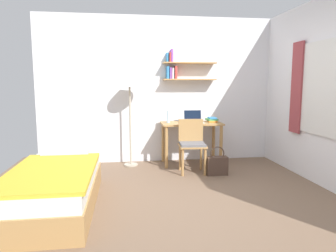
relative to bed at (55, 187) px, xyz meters
The scene contains 10 objects.
ground_plane 1.50m from the bed, ahead, with size 5.28×5.28×0.00m, color brown.
wall_back 2.74m from the bed, 53.71° to the left, with size 4.40×0.27×2.60m.
bed is the anchor object (origin of this frame).
desk 2.62m from the bed, 41.19° to the left, with size 1.05×0.55×0.74m.
desk_chair 2.23m from the bed, 33.10° to the left, with size 0.44×0.43×0.84m.
standing_lamp 2.27m from the bed, 62.90° to the left, with size 0.40×0.40×1.59m.
laptop 2.69m from the bed, 40.92° to the left, with size 0.34×0.23×0.23m.
water_bottle 2.40m from the bed, 48.28° to the left, with size 0.06×0.06×0.22m, color silver.
book_stack 2.97m from the bed, 36.84° to the left, with size 0.19×0.25×0.08m.
handbag 2.42m from the bed, 23.93° to the left, with size 0.32×0.13×0.45m.
Camera 1 is at (-0.68, -3.55, 1.41)m, focal length 32.94 mm.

